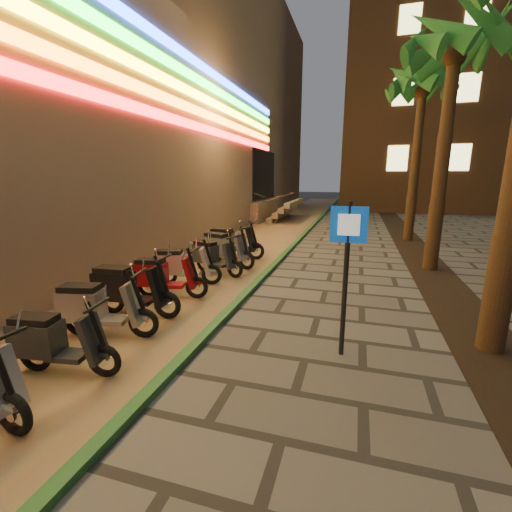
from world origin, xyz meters
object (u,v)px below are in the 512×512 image
(scooter_9, at_px, (212,256))
(scooter_8, at_px, (180,265))
(scooter_4, at_px, (53,342))
(scooter_11, at_px, (230,242))
(scooter_7, at_px, (162,276))
(scooter_6, at_px, (127,289))
(pedestrian_sign, at_px, (347,259))
(scooter_10, at_px, (223,248))
(scooter_5, at_px, (97,308))

(scooter_9, bearing_deg, scooter_8, -89.82)
(scooter_4, xyz_separation_m, scooter_11, (-0.13, 7.18, 0.09))
(scooter_4, height_order, scooter_7, scooter_7)
(scooter_8, relative_size, scooter_11, 0.89)
(scooter_6, xyz_separation_m, scooter_11, (0.21, 5.13, 0.02))
(scooter_7, distance_m, scooter_9, 2.17)
(pedestrian_sign, relative_size, scooter_9, 1.43)
(scooter_10, bearing_deg, scooter_4, -73.20)
(scooter_6, relative_size, scooter_8, 1.08)
(scooter_4, bearing_deg, pedestrian_sign, 15.03)
(pedestrian_sign, height_order, scooter_8, pedestrian_sign)
(scooter_4, distance_m, scooter_8, 4.10)
(pedestrian_sign, bearing_deg, scooter_8, 146.73)
(scooter_4, bearing_deg, scooter_8, 85.69)
(scooter_4, relative_size, scooter_10, 0.86)
(scooter_11, bearing_deg, scooter_8, -97.25)
(scooter_9, bearing_deg, scooter_5, -77.08)
(scooter_6, height_order, scooter_8, scooter_6)
(scooter_5, height_order, scooter_6, scooter_6)
(scooter_9, height_order, scooter_11, scooter_11)
(pedestrian_sign, xyz_separation_m, scooter_4, (-3.79, -1.65, -1.05))
(scooter_5, bearing_deg, scooter_7, 77.34)
(pedestrian_sign, height_order, scooter_11, pedestrian_sign)
(pedestrian_sign, distance_m, scooter_5, 4.19)
(scooter_4, xyz_separation_m, scooter_7, (-0.23, 3.14, 0.03))
(scooter_11, bearing_deg, scooter_10, -85.52)
(scooter_4, relative_size, scooter_7, 0.94)
(scooter_7, xyz_separation_m, scooter_9, (0.28, 2.15, 0.00))
(scooter_4, bearing_deg, scooter_7, 85.59)
(scooter_7, relative_size, scooter_10, 0.92)
(scooter_4, xyz_separation_m, scooter_8, (-0.31, 4.09, 0.04))
(scooter_7, height_order, scooter_8, scooter_8)
(scooter_4, bearing_deg, scooter_9, 80.83)
(pedestrian_sign, bearing_deg, scooter_9, 133.28)
(scooter_7, xyz_separation_m, scooter_8, (-0.08, 0.95, 0.00))
(pedestrian_sign, relative_size, scooter_8, 1.42)
(scooter_4, distance_m, scooter_6, 2.08)
(scooter_6, bearing_deg, scooter_8, 85.19)
(scooter_9, distance_m, scooter_10, 0.93)
(pedestrian_sign, relative_size, scooter_7, 1.42)
(scooter_5, bearing_deg, scooter_9, 73.64)
(scooter_4, relative_size, scooter_9, 0.94)
(scooter_10, distance_m, scooter_11, 0.98)
(pedestrian_sign, bearing_deg, scooter_5, -174.79)
(scooter_9, bearing_deg, pedestrian_sign, -27.28)
(scooter_11, bearing_deg, scooter_5, -95.04)
(scooter_11, bearing_deg, scooter_9, -88.43)
(scooter_8, bearing_deg, scooter_10, 63.75)
(scooter_4, relative_size, scooter_8, 0.94)
(scooter_4, relative_size, scooter_11, 0.84)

